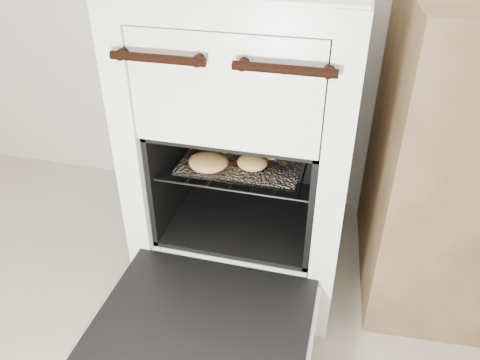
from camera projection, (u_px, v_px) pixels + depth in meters
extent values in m
cube|color=white|center=(253.00, 137.00, 1.32)|extent=(0.55, 0.59, 0.84)
cylinder|color=black|center=(157.00, 59.00, 0.93)|extent=(0.20, 0.02, 0.02)
cylinder|color=black|center=(284.00, 69.00, 0.88)|extent=(0.20, 0.02, 0.02)
cube|color=black|center=(203.00, 321.00, 1.06)|extent=(0.48, 0.37, 0.02)
cube|color=white|center=(204.00, 326.00, 1.07)|extent=(0.49, 0.38, 0.01)
cylinder|color=black|center=(179.00, 146.00, 1.32)|extent=(0.01, 0.38, 0.01)
cylinder|color=black|center=(319.00, 163.00, 1.23)|extent=(0.01, 0.38, 0.01)
cylinder|color=black|center=(229.00, 190.00, 1.12)|extent=(0.39, 0.01, 0.01)
cylinder|color=black|center=(261.00, 126.00, 1.42)|extent=(0.39, 0.01, 0.01)
cylinder|color=black|center=(190.00, 147.00, 1.31)|extent=(0.01, 0.37, 0.01)
cylinder|color=black|center=(208.00, 149.00, 1.30)|extent=(0.01, 0.37, 0.01)
cylinder|color=black|center=(227.00, 152.00, 1.29)|extent=(0.01, 0.37, 0.01)
cylinder|color=black|center=(247.00, 154.00, 1.27)|extent=(0.01, 0.37, 0.01)
cylinder|color=black|center=(266.00, 157.00, 1.26)|extent=(0.01, 0.37, 0.01)
cylinder|color=black|center=(287.00, 159.00, 1.25)|extent=(0.01, 0.37, 0.01)
cylinder|color=black|center=(307.00, 162.00, 1.24)|extent=(0.01, 0.37, 0.01)
cube|color=silver|center=(245.00, 156.00, 1.26)|extent=(0.31, 0.27, 0.01)
ellipsoid|color=tan|center=(270.00, 150.00, 1.23)|extent=(0.08, 0.08, 0.04)
ellipsoid|color=tan|center=(225.00, 132.00, 1.32)|extent=(0.12, 0.12, 0.05)
ellipsoid|color=tan|center=(253.00, 162.00, 1.18)|extent=(0.08, 0.08, 0.04)
ellipsoid|color=tan|center=(223.00, 128.00, 1.34)|extent=(0.11, 0.11, 0.04)
ellipsoid|color=tan|center=(247.00, 143.00, 1.27)|extent=(0.13, 0.13, 0.04)
ellipsoid|color=tan|center=(209.00, 161.00, 1.18)|extent=(0.11, 0.11, 0.04)
ellipsoid|color=tan|center=(217.00, 147.00, 1.25)|extent=(0.10, 0.10, 0.03)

